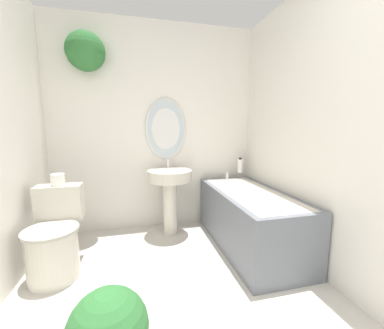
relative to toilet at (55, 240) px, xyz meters
name	(u,v)px	position (x,y,z in m)	size (l,w,h in m)	color
wall_back	(148,119)	(0.82, 0.83, 1.01)	(2.48, 0.39, 2.40)	silver
wall_right	(324,128)	(2.13, -0.43, 0.90)	(0.06, 2.62, 2.40)	silver
toilet	(55,240)	(0.00, 0.00, 0.00)	(0.41, 0.57, 0.71)	beige
pedestal_sink	(170,187)	(1.03, 0.53, 0.25)	(0.49, 0.49, 0.84)	beige
bathtub	(249,218)	(1.77, 0.07, 0.00)	(0.62, 1.40, 0.65)	slate
shampoo_bottle	(240,166)	(1.94, 0.67, 0.44)	(0.06, 0.06, 0.19)	white
toilet_paper_roll	(58,180)	(0.00, 0.21, 0.46)	(0.11, 0.11, 0.10)	white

